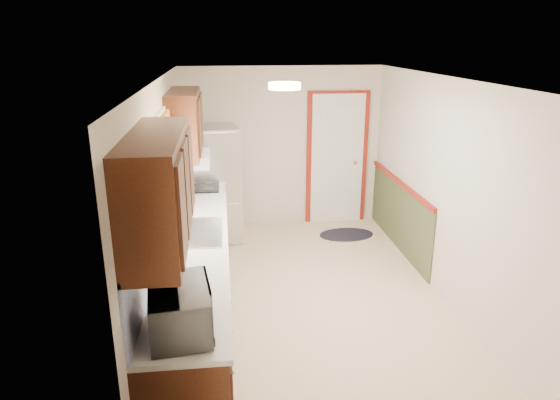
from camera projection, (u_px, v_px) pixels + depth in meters
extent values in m
cube|color=beige|center=(308.00, 300.00, 5.56)|extent=(3.20, 5.20, 0.12)
cube|color=white|center=(313.00, 79.00, 4.81)|extent=(3.20, 5.20, 0.12)
cube|color=beige|center=(282.00, 147.00, 7.54)|extent=(3.20, 0.10, 2.40)
cube|color=beige|center=(387.00, 332.00, 2.82)|extent=(3.20, 0.10, 2.40)
cube|color=beige|center=(164.00, 203.00, 5.02)|extent=(0.10, 5.20, 2.40)
cube|color=beige|center=(448.00, 193.00, 5.35)|extent=(0.10, 5.20, 2.40)
cube|color=#3A190D|center=(196.00, 282.00, 5.00)|extent=(0.60, 4.00, 0.90)
cube|color=silver|center=(195.00, 239.00, 4.86)|extent=(0.63, 4.00, 0.04)
cube|color=#6385F1|center=(162.00, 211.00, 4.73)|extent=(0.02, 4.00, 0.55)
cube|color=#3A190D|center=(159.00, 189.00, 3.33)|extent=(0.35, 1.40, 0.75)
cube|color=#3A190D|center=(185.00, 123.00, 5.88)|extent=(0.35, 1.20, 0.75)
cube|color=white|center=(160.00, 167.00, 4.70)|extent=(0.02, 1.00, 0.90)
cube|color=#CA3F25|center=(162.00, 130.00, 4.60)|extent=(0.05, 1.12, 0.24)
cube|color=#B7B7BC|center=(195.00, 233.00, 4.94)|extent=(0.52, 0.82, 0.02)
cube|color=white|center=(191.00, 159.00, 6.07)|extent=(0.45, 0.60, 0.15)
cube|color=maroon|center=(337.00, 159.00, 7.67)|extent=(0.94, 0.05, 2.08)
cube|color=white|center=(337.00, 160.00, 7.65)|extent=(0.80, 0.04, 2.00)
cube|color=#434C2A|center=(399.00, 216.00, 6.86)|extent=(0.02, 2.30, 0.90)
cube|color=maroon|center=(401.00, 183.00, 6.71)|extent=(0.04, 2.30, 0.06)
cylinder|color=#FFD88C|center=(285.00, 86.00, 4.60)|extent=(0.30, 0.30, 0.06)
imported|color=white|center=(180.00, 305.00, 3.23)|extent=(0.39, 0.62, 0.39)
cube|color=#B7B7BC|center=(215.00, 184.00, 7.01)|extent=(0.76, 0.72, 1.64)
cylinder|color=black|center=(198.00, 198.00, 6.67)|extent=(0.02, 0.02, 1.15)
ellipsoid|color=black|center=(346.00, 234.00, 7.39)|extent=(0.84, 0.57, 0.01)
cube|color=black|center=(201.00, 186.00, 6.45)|extent=(0.47, 0.56, 0.02)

